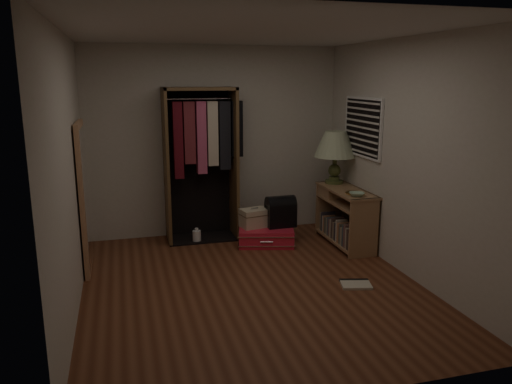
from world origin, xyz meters
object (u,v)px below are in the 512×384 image
train_case (254,218)px  black_bag (281,211)px  white_jug (197,236)px  pink_suitcase (266,236)px  table_lamp (335,145)px  open_wardrobe (203,150)px  console_bookshelf (344,215)px  floor_mirror (84,197)px

train_case → black_bag: (0.34, -0.06, 0.09)m
black_bag → white_jug: bearing=163.8°
pink_suitcase → black_bag: bearing=20.8°
table_lamp → white_jug: bearing=174.1°
train_case → white_jug: 0.82m
open_wardrobe → pink_suitcase: (0.74, -0.48, -1.11)m
train_case → white_jug: bearing=151.1°
pink_suitcase → white_jug: (-0.88, 0.31, -0.03)m
table_lamp → train_case: bearing=-178.2°
open_wardrobe → table_lamp: bearing=-11.8°
console_bookshelf → pink_suitcase: (-1.00, 0.25, -0.28)m
open_wardrobe → table_lamp: size_ratio=2.77×
console_bookshelf → floor_mirror: 3.27m
black_bag → floor_mirror: bearing=-174.0°
console_bookshelf → white_jug: console_bookshelf is taller
console_bookshelf → black_bag: size_ratio=2.69×
console_bookshelf → pink_suitcase: console_bookshelf is taller
floor_mirror → white_jug: (1.35, 0.60, -0.77)m
floor_mirror → open_wardrobe: bearing=27.3°
floor_mirror → black_bag: bearing=7.2°
console_bookshelf → black_bag: 0.84m
console_bookshelf → pink_suitcase: size_ratio=1.32×
train_case → black_bag: black_bag is taller
console_bookshelf → train_case: size_ratio=2.75×
floor_mirror → black_bag: floor_mirror is taller
console_bookshelf → table_lamp: (0.00, 0.36, 0.88)m
open_wardrobe → floor_mirror: size_ratio=1.21×
floor_mirror → white_jug: 1.67m
table_lamp → white_jug: table_lamp is taller
floor_mirror → pink_suitcase: (2.24, 0.29, -0.74)m
floor_mirror → pink_suitcase: bearing=7.3°
console_bookshelf → open_wardrobe: (-1.75, 0.73, 0.83)m
pink_suitcase → white_jug: 0.94m
white_jug → table_lamp: bearing=-5.9°
black_bag → table_lamp: (0.80, 0.10, 0.84)m
console_bookshelf → floor_mirror: bearing=-179.3°
table_lamp → open_wardrobe: bearing=168.2°
open_wardrobe → pink_suitcase: bearing=-33.0°
pink_suitcase → white_jug: size_ratio=4.28×
table_lamp → white_jug: 2.24m
black_bag → open_wardrobe: bearing=152.8°
train_case → open_wardrobe: bearing=134.7°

